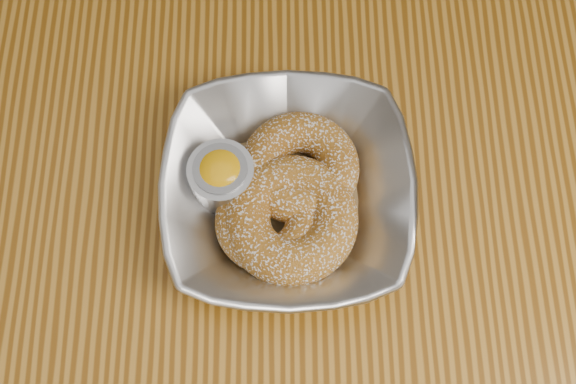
{
  "coord_description": "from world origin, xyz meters",
  "views": [
    {
      "loc": [
        0.04,
        -0.25,
        1.31
      ],
      "look_at": [
        0.04,
        -0.05,
        0.78
      ],
      "focal_mm": 42.0,
      "sensor_mm": 36.0,
      "label": 1
    }
  ],
  "objects_px": {
    "table": "(247,195)",
    "ramekin": "(222,177)",
    "donut_front": "(290,219)",
    "donut_extra": "(269,221)",
    "serving_bowl": "(288,194)",
    "donut_back": "(300,167)"
  },
  "relations": [
    {
      "from": "donut_back",
      "to": "donut_front",
      "type": "bearing_deg",
      "value": -100.28
    },
    {
      "from": "serving_bowl",
      "to": "donut_back",
      "type": "xyz_separation_m",
      "value": [
        0.01,
        0.02,
        0.0
      ]
    },
    {
      "from": "serving_bowl",
      "to": "ramekin",
      "type": "bearing_deg",
      "value": 166.63
    },
    {
      "from": "donut_extra",
      "to": "ramekin",
      "type": "xyz_separation_m",
      "value": [
        -0.04,
        0.04,
        0.01
      ]
    },
    {
      "from": "donut_front",
      "to": "table",
      "type": "bearing_deg",
      "value": 122.14
    },
    {
      "from": "donut_extra",
      "to": "table",
      "type": "bearing_deg",
      "value": 110.5
    },
    {
      "from": "table",
      "to": "ramekin",
      "type": "xyz_separation_m",
      "value": [
        -0.01,
        -0.03,
        0.13
      ]
    },
    {
      "from": "table",
      "to": "donut_extra",
      "type": "relative_size",
      "value": 13.1
    },
    {
      "from": "table",
      "to": "donut_front",
      "type": "height_order",
      "value": "donut_front"
    },
    {
      "from": "donut_back",
      "to": "donut_extra",
      "type": "distance_m",
      "value": 0.05
    },
    {
      "from": "serving_bowl",
      "to": "ramekin",
      "type": "xyz_separation_m",
      "value": [
        -0.06,
        0.01,
        0.01
      ]
    },
    {
      "from": "donut_front",
      "to": "donut_extra",
      "type": "xyz_separation_m",
      "value": [
        -0.02,
        -0.0,
        -0.0
      ]
    },
    {
      "from": "donut_back",
      "to": "donut_front",
      "type": "height_order",
      "value": "donut_front"
    },
    {
      "from": "table",
      "to": "serving_bowl",
      "type": "height_order",
      "value": "serving_bowl"
    },
    {
      "from": "serving_bowl",
      "to": "donut_extra",
      "type": "xyz_separation_m",
      "value": [
        -0.02,
        -0.02,
        -0.0
      ]
    },
    {
      "from": "table",
      "to": "serving_bowl",
      "type": "distance_m",
      "value": 0.14
    },
    {
      "from": "serving_bowl",
      "to": "ramekin",
      "type": "height_order",
      "value": "ramekin"
    },
    {
      "from": "donut_front",
      "to": "ramekin",
      "type": "bearing_deg",
      "value": 146.92
    },
    {
      "from": "table",
      "to": "ramekin",
      "type": "relative_size",
      "value": 21.3
    },
    {
      "from": "donut_front",
      "to": "donut_extra",
      "type": "relative_size",
      "value": 1.25
    },
    {
      "from": "table",
      "to": "donut_back",
      "type": "height_order",
      "value": "donut_back"
    },
    {
      "from": "donut_back",
      "to": "ramekin",
      "type": "relative_size",
      "value": 1.84
    }
  ]
}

